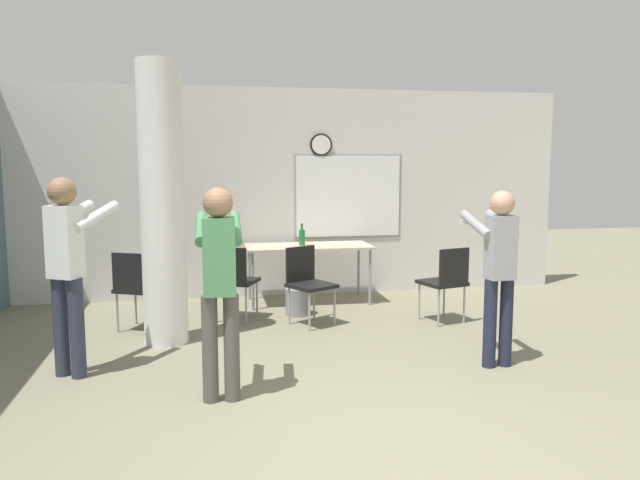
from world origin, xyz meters
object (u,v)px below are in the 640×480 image
Objects in this scene: folding_table at (308,249)px; person_playing_side at (499,264)px; chair_table_left at (234,277)px; chair_table_front at (308,279)px; chair_mid_room at (446,279)px; person_playing_front at (219,277)px; person_watching_back at (68,261)px; chair_near_pillar at (137,285)px; bottle_on_table at (302,237)px.

person_playing_side is at bearing -66.49° from folding_table.
chair_table_front is (0.80, -0.28, 0.00)m from chair_table_left.
person_playing_side is at bearing -42.40° from chair_table_left.
person_playing_front is at bearing -144.11° from chair_mid_room.
person_watching_back is (-2.26, -1.32, 0.49)m from chair_table_front.
chair_table_left is at bearing 47.63° from person_watching_back.
chair_table_left and chair_mid_room have the same top height.
folding_table is 2.30m from chair_near_pillar.
bottle_on_table is at bearing 27.93° from chair_near_pillar.
bottle_on_table reaches higher than chair_near_pillar.
folding_table is 1.85× the size of chair_mid_room.
chair_table_left and chair_near_pillar have the same top height.
chair_near_pillar reaches higher than folding_table.
chair_mid_room is 1.00× the size of chair_table_front.
folding_table is 1.85× the size of chair_table_front.
chair_near_pillar is (-3.40, 0.29, 0.00)m from chair_mid_room.
person_playing_front reaches higher than chair_table_front.
chair_near_pillar is at bearing 178.60° from chair_table_front.
chair_near_pillar is 2.35m from person_playing_front.
chair_table_left is at bearing 137.60° from person_playing_side.
bottle_on_table is 0.18× the size of person_playing_side.
person_playing_front is at bearing -116.02° from chair_table_front.
person_playing_side reaches higher than chair_near_pillar.
bottle_on_table is at bearing 45.36° from person_watching_back.
bottle_on_table reaches higher than folding_table.
person_playing_front is (0.83, -2.15, 0.45)m from chair_near_pillar.
bottle_on_table reaches higher than chair_mid_room.
chair_table_left and chair_table_front have the same top height.
chair_mid_room is 3.41m from chair_near_pillar.
person_watching_back is (-1.46, -1.60, 0.49)m from chair_table_left.
bottle_on_table is 0.17× the size of person_playing_front.
bottle_on_table is 0.33× the size of chair_table_front.
chair_table_left is 2.45m from person_playing_front.
person_watching_back is 1.08× the size of person_playing_side.
chair_mid_room is at bearing -42.88° from bottle_on_table.
person_playing_front is 1.04× the size of person_playing_side.
chair_table_front is at bearing -95.72° from bottle_on_table.
folding_table is 5.70× the size of bottle_on_table.
person_watching_back is at bearing -135.78° from folding_table.
chair_table_left is 3.04m from person_playing_side.
chair_table_left reaches higher than folding_table.
person_watching_back is at bearing -149.83° from chair_table_front.
chair_table_front is at bearing -1.40° from chair_near_pillar.
person_playing_side is (-0.13, -1.50, 0.42)m from chair_mid_room.
person_playing_side is (3.27, -1.79, 0.42)m from chair_near_pillar.
chair_mid_room is (1.35, -1.32, -0.19)m from folding_table.
chair_table_left is (-1.00, -0.79, -0.19)m from folding_table.
folding_table is at bearing 79.91° from chair_table_front.
chair_near_pillar is 1.50m from person_watching_back.
bottle_on_table is at bearing 84.28° from chair_table_front.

